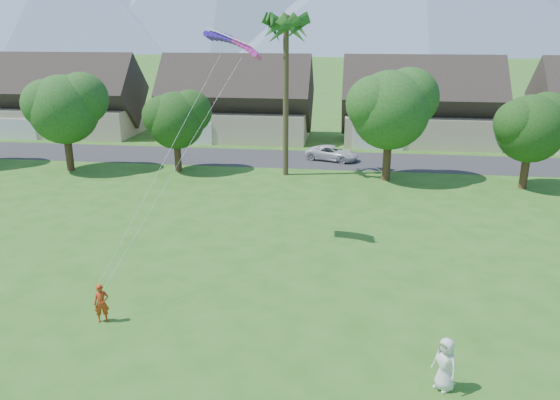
% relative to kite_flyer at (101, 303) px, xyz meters
% --- Properties ---
extents(street, '(90.00, 7.00, 0.01)m').
position_rel_kite_flyer_xyz_m(street, '(6.61, 29.39, -0.82)').
color(street, '#2D2D30').
rests_on(street, ground).
extents(kite_flyer, '(0.71, 0.60, 1.65)m').
position_rel_kite_flyer_xyz_m(kite_flyer, '(0.00, 0.00, 0.00)').
color(kite_flyer, '#B63914').
rests_on(kite_flyer, ground).
extents(watcher, '(1.06, 1.08, 1.88)m').
position_rel_kite_flyer_xyz_m(watcher, '(13.17, -2.64, 0.12)').
color(watcher, silver).
rests_on(watcher, ground).
extents(parked_car, '(5.10, 3.52, 1.29)m').
position_rel_kite_flyer_xyz_m(parked_car, '(8.14, 29.39, -0.18)').
color(parked_car, silver).
rests_on(parked_car, ground).
extents(houses_row, '(72.75, 8.19, 8.86)m').
position_rel_kite_flyer_xyz_m(houses_row, '(7.11, 38.38, 2.62)').
color(houses_row, beige).
rests_on(houses_row, ground).
extents(tree_row, '(62.27, 6.67, 8.45)m').
position_rel_kite_flyer_xyz_m(tree_row, '(5.47, 23.31, 4.07)').
color(tree_row, '#47301C').
rests_on(tree_row, ground).
extents(fan_palm, '(3.00, 3.00, 13.80)m').
position_rel_kite_flyer_xyz_m(fan_palm, '(4.61, 23.89, 10.98)').
color(fan_palm, '#4C3D26').
rests_on(fan_palm, ground).
extents(parafoil_kite, '(3.15, 1.26, 0.50)m').
position_rel_kite_flyer_xyz_m(parafoil_kite, '(3.75, 9.51, 10.01)').
color(parafoil_kite, '#4019BC').
rests_on(parafoil_kite, ground).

